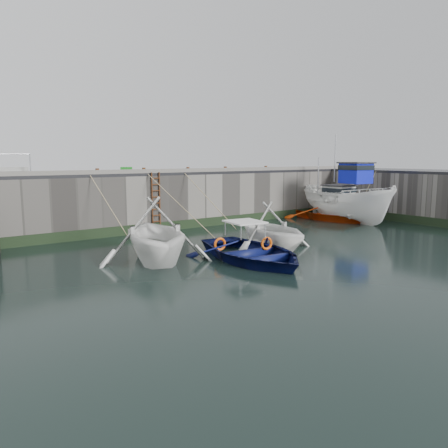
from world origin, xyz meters
TOP-DOWN VIEW (x-y plane):
  - ground at (0.00, 0.00)m, footprint 120.00×120.00m
  - quay_back at (0.00, 12.50)m, footprint 30.00×5.00m
  - road_back at (0.00, 12.50)m, footprint 30.00×5.00m
  - kerb_back at (0.00, 10.15)m, footprint 30.00×0.30m
  - algae_back at (0.00, 9.96)m, footprint 30.00×0.08m
  - algae_right at (11.96, 2.50)m, footprint 0.08×15.00m
  - ladder at (-2.00, 9.91)m, footprint 0.51×0.08m
  - boat_near_white at (-5.07, 4.03)m, footprint 5.95×6.42m
  - boat_near_white_rope at (-5.07, 8.27)m, footprint 0.04×4.33m
  - boat_near_blue at (-2.01, 1.88)m, footprint 4.63×6.06m
  - boat_near_blue_rope at (-2.01, 7.19)m, footprint 0.04×6.19m
  - boat_near_blacktrim at (0.19, 3.24)m, footprint 4.26×4.81m
  - boat_near_blacktrim_rope at (0.19, 7.87)m, footprint 0.04×4.99m
  - boat_far_white at (9.50, 6.49)m, footprint 3.42×7.40m
  - boat_far_orange at (9.50, 7.74)m, footprint 4.68×6.49m
  - fish_crate at (-3.20, 10.90)m, footprint 0.72×0.61m
  - railing at (-8.75, 11.25)m, footprint 1.60×1.05m
  - bollard_a at (-5.00, 10.25)m, footprint 0.18×0.18m
  - bollard_b at (-2.50, 10.25)m, footprint 0.18×0.18m
  - bollard_c at (0.20, 10.25)m, footprint 0.18×0.18m
  - bollard_d at (2.80, 10.25)m, footprint 0.18×0.18m
  - bollard_e at (6.00, 10.25)m, footprint 0.18×0.18m

SIDE VIEW (x-z plane):
  - ground at x=0.00m, z-range 0.00..0.00m
  - boat_near_white at x=-5.07m, z-range -1.39..1.39m
  - boat_near_white_rope at x=-5.07m, z-range -1.55..1.55m
  - boat_near_blue at x=-2.01m, z-range -0.59..0.59m
  - boat_near_blue_rope at x=-2.01m, z-range -1.55..1.55m
  - boat_near_blacktrim at x=0.19m, z-range -1.17..1.17m
  - boat_near_blacktrim_rope at x=0.19m, z-range -1.55..1.55m
  - algae_back at x=0.00m, z-range 0.00..0.50m
  - algae_right at x=11.96m, z-range 0.00..0.50m
  - boat_far_orange at x=9.50m, z-range -1.74..2.59m
  - boat_far_white at x=9.50m, z-range -1.72..4.04m
  - quay_back at x=0.00m, z-range 0.00..3.00m
  - ladder at x=-2.00m, z-range -0.01..3.19m
  - road_back at x=0.00m, z-range 3.00..3.16m
  - kerb_back at x=0.00m, z-range 3.16..3.36m
  - bollard_a at x=-5.00m, z-range 3.16..3.44m
  - bollard_b at x=-2.50m, z-range 3.16..3.44m
  - bollard_c at x=0.20m, z-range 3.16..3.44m
  - bollard_d at x=2.80m, z-range 3.16..3.44m
  - bollard_e at x=6.00m, z-range 3.16..3.44m
  - fish_crate at x=-3.20m, z-range 3.16..3.47m
  - railing at x=-8.75m, z-range 2.86..3.86m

